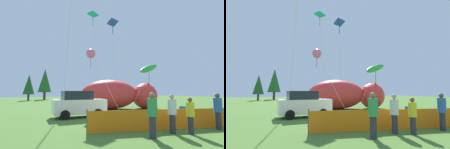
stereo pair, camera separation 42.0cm
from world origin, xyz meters
TOP-DOWN VIEW (x-y plane):
  - ground_plane at (0.00, 0.00)m, footprint 120.00×120.00m
  - parked_car at (-3.39, 3.16)m, footprint 3.91×2.11m
  - folding_chair at (3.28, -0.63)m, footprint 0.67×0.67m
  - inflatable_cat at (2.38, 7.37)m, footprint 8.87×5.02m
  - safety_fence at (-0.26, -3.21)m, footprint 8.61×2.21m
  - spectator_in_yellow_shirt at (-2.38, -4.09)m, footprint 0.41×0.41m
  - spectator_in_red_shirt at (-0.98, -3.80)m, footprint 0.39×0.39m
  - spectator_in_green_shirt at (-0.39, -4.32)m, footprint 0.36×0.36m
  - spectator_in_white_shirt at (1.63, -4.32)m, footprint 0.40×0.40m
  - kite_green_fish at (3.76, 3.63)m, footprint 3.18×2.62m
  - kite_blue_box at (1.23, 6.52)m, footprint 1.64×1.83m
  - kite_pink_octopus at (-1.74, 5.17)m, footprint 3.21×1.08m
  - kite_teal_diamond at (-0.69, 7.47)m, footprint 1.89×1.96m
  - horizon_tree_mid at (-2.42, 36.29)m, footprint 3.20×3.20m
  - horizon_tree_northeast at (-6.07, 32.86)m, footprint 2.41×2.41m

SIDE VIEW (x-z plane):
  - ground_plane at x=0.00m, z-range 0.00..0.00m
  - folding_chair at x=3.28m, z-range 0.07..0.92m
  - safety_fence at x=-0.26m, z-range -0.05..1.06m
  - spectator_in_green_shirt at x=-0.39m, z-range 0.07..1.71m
  - parked_car at x=-3.39m, z-range -0.01..1.95m
  - spectator_in_red_shirt at x=-0.98m, z-range 0.08..1.86m
  - spectator_in_white_shirt at x=1.63m, z-range 0.08..1.91m
  - spectator_in_yellow_shirt at x=-2.38m, z-range 0.09..1.96m
  - inflatable_cat at x=2.38m, z-range -0.12..3.09m
  - horizon_tree_northeast at x=-6.07m, z-range 0.65..6.39m
  - kite_green_fish at x=3.76m, z-range 1.72..6.66m
  - horizon_tree_mid at x=-2.42m, z-range 0.87..8.51m
  - kite_pink_octopus at x=-1.74m, z-range 2.48..8.35m
  - kite_blue_box at x=1.23m, z-range 4.36..14.13m
  - kite_teal_diamond at x=-0.69m, z-range 4.84..15.38m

